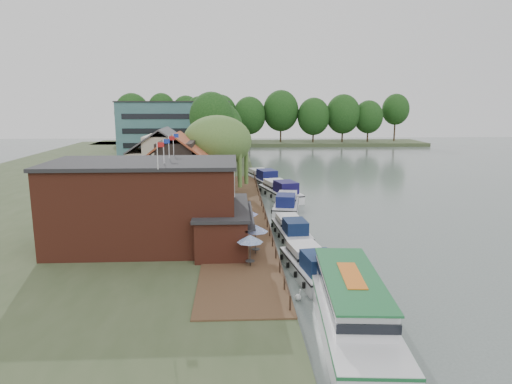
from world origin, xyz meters
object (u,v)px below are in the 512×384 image
object	(u,v)px
umbrella_2	(241,230)
umbrella_3	(245,221)
cruiser_1	(291,227)
umbrella_1	(256,239)
cruiser_4	(263,176)
swan	(298,297)
willow	(218,157)
umbrella_0	(250,250)
tour_boat	(352,304)
pub	(168,204)
cruiser_2	(287,201)
umbrella_4	(236,213)
cruiser_3	(280,189)
cottage_b	(164,160)
cruiser_0	(311,261)
cottage_c	(198,152)
hotel_block	(176,127)
cottage_a	(178,170)

from	to	relation	value
umbrella_2	umbrella_3	distance (m)	2.92
cruiser_1	umbrella_1	bearing A→B (deg)	-121.33
umbrella_2	cruiser_1	xyz separation A→B (m)	(4.95, 5.14, -1.20)
umbrella_1	cruiser_4	xyz separation A→B (m)	(2.95, 37.18, -0.95)
umbrella_2	umbrella_3	bearing A→B (deg)	82.53
umbrella_3	swan	world-z (taller)	umbrella_3
willow	umbrella_0	distance (m)	26.01
umbrella_0	tour_boat	xyz separation A→B (m)	(5.65, -7.75, -0.75)
umbrella_2	swan	world-z (taller)	umbrella_2
pub	cruiser_2	size ratio (longest dim) A/B	2.05
umbrella_4	tour_boat	xyz separation A→B (m)	(6.57, -19.21, -0.75)
cruiser_3	swan	xyz separation A→B (m)	(-2.17, -32.84, -1.12)
umbrella_2	umbrella_4	xyz separation A→B (m)	(-0.38, 6.00, 0.00)
umbrella_0	umbrella_2	distance (m)	5.49
swan	umbrella_4	bearing A→B (deg)	104.68
umbrella_2	cruiser_3	size ratio (longest dim) A/B	0.22
cottage_b	umbrella_1	distance (m)	30.10
umbrella_1	cruiser_0	xyz separation A→B (m)	(4.10, -2.17, -1.13)
tour_boat	swan	distance (m)	4.97
cottage_c	umbrella_0	distance (m)	40.19
cruiser_2	cruiser_3	distance (m)	7.37
cruiser_2	cruiser_3	bearing A→B (deg)	100.47
willow	umbrella_1	world-z (taller)	willow
umbrella_4	cruiser_1	world-z (taller)	umbrella_4
hotel_block	umbrella_4	xyz separation A→B (m)	(13.72, -65.06, -4.86)
willow	umbrella_1	bearing A→B (deg)	-80.81
pub	cottage_b	distance (m)	25.33
cruiser_0	umbrella_3	bearing A→B (deg)	112.87
cottage_a	cruiser_0	xyz separation A→B (m)	(12.29, -19.96, -4.09)
umbrella_1	cruiser_1	bearing A→B (deg)	63.80
cottage_c	swan	size ratio (longest dim) A/B	19.32
umbrella_3	cruiser_2	size ratio (longest dim) A/B	0.25
umbrella_0	umbrella_4	world-z (taller)	same
cottage_a	cruiser_1	distance (m)	16.16
cruiser_2	tour_boat	size ratio (longest dim) A/B	0.69
umbrella_1	tour_boat	size ratio (longest dim) A/B	0.17
cottage_c	umbrella_4	size ratio (longest dim) A/B	3.58
tour_boat	cottage_c	bearing A→B (deg)	109.12
cruiser_0	willow	bearing A→B (deg)	98.52
cottage_c	umbrella_3	xyz separation A→B (m)	(6.48, -31.17, -2.96)
cottage_b	umbrella_3	size ratio (longest dim) A/B	3.99
hotel_block	cruiser_4	xyz separation A→B (m)	(18.13, -36.60, -5.81)
umbrella_3	cottage_c	bearing A→B (deg)	101.75
umbrella_4	cruiser_3	size ratio (longest dim) A/B	0.22
umbrella_0	umbrella_1	size ratio (longest dim) A/B	1.00
umbrella_3	cruiser_1	bearing A→B (deg)	26.20
cottage_b	umbrella_1	bearing A→B (deg)	-68.07
umbrella_3	hotel_block	bearing A→B (deg)	101.99
cottage_b	cruiser_4	size ratio (longest dim) A/B	0.88
cottage_c	willow	size ratio (longest dim) A/B	0.82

